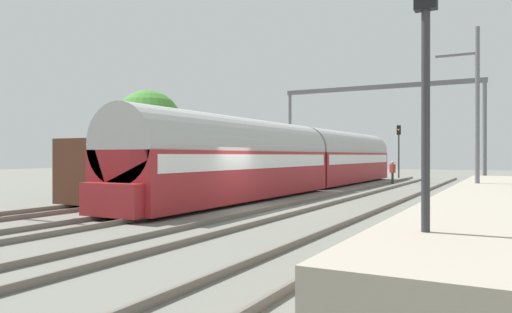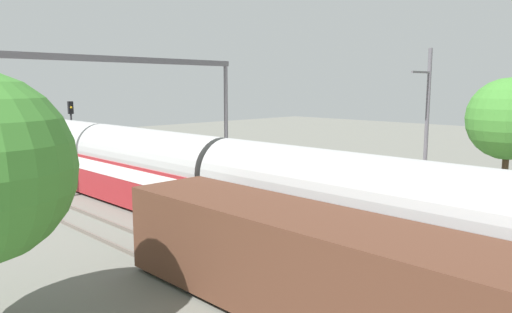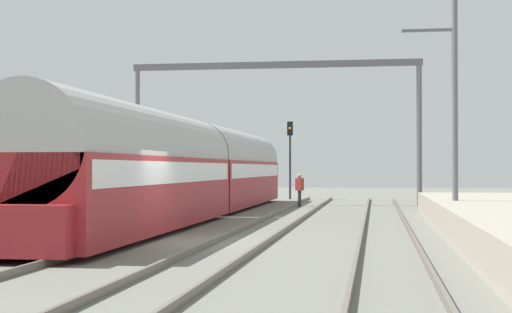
{
  "view_description": "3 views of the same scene",
  "coord_description": "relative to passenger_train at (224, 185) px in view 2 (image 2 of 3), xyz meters",
  "views": [
    {
      "loc": [
        9.62,
        -17.09,
        2.17
      ],
      "look_at": [
        -1.93,
        4.48,
        2.11
      ],
      "focal_mm": 33.75,
      "sensor_mm": 36.0,
      "label": 1
    },
    {
      "loc": [
        -15.34,
        -4.53,
        6.15
      ],
      "look_at": [
        1.32,
        12.21,
        2.71
      ],
      "focal_mm": 34.21,
      "sensor_mm": 36.0,
      "label": 2
    },
    {
      "loc": [
        5.48,
        -20.91,
        2.03
      ],
      "look_at": [
        -0.96,
        21.37,
        2.65
      ],
      "focal_mm": 55.17,
      "sensor_mm": 36.0,
      "label": 3
    }
  ],
  "objects": [
    {
      "name": "catenary_pole_east_mid",
      "position": [
        10.07,
        -4.03,
        2.18
      ],
      "size": [
        1.9,
        0.2,
        8.0
      ],
      "color": "slate",
      "rests_on": "ground"
    },
    {
      "name": "ground",
      "position": [
        1.93,
        -10.86,
        -1.97
      ],
      "size": [
        120.0,
        120.0,
        0.0
      ],
      "primitive_type": "plane",
      "color": "slate"
    },
    {
      "name": "passenger_train",
      "position": [
        0.0,
        0.0,
        0.0
      ],
      "size": [
        2.93,
        32.85,
        3.82
      ],
      "color": "maroon",
      "rests_on": "ground"
    },
    {
      "name": "person_crossing",
      "position": [
        3.49,
        9.04,
        -0.94
      ],
      "size": [
        0.46,
        0.43,
        1.73
      ],
      "rotation": [
        0.0,
        0.0,
        5.64
      ],
      "color": "#2F2F2F",
      "rests_on": "ground"
    },
    {
      "name": "track_west",
      "position": [
        -0.0,
        -10.86,
        -1.89
      ],
      "size": [
        1.52,
        60.0,
        0.16
      ],
      "color": "#695F56",
      "rests_on": "ground"
    },
    {
      "name": "catenary_gantry",
      "position": [
        1.93,
        10.91,
        3.9
      ],
      "size": [
        15.98,
        0.28,
        7.86
      ],
      "color": "slate",
      "rests_on": "ground"
    },
    {
      "name": "tree_east_background",
      "position": [
        16.16,
        -5.95,
        2.31
      ],
      "size": [
        4.65,
        4.65,
        6.62
      ],
      "color": "#4C3826",
      "rests_on": "ground"
    },
    {
      "name": "railway_signal_far",
      "position": [
        1.92,
        18.92,
        1.25
      ],
      "size": [
        0.36,
        0.3,
        5.04
      ],
      "color": "#2D2D33",
      "rests_on": "ground"
    },
    {
      "name": "freight_car",
      "position": [
        -3.86,
        -7.92,
        -0.5
      ],
      "size": [
        2.8,
        13.0,
        2.7
      ],
      "color": "#563323",
      "rests_on": "ground"
    }
  ]
}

